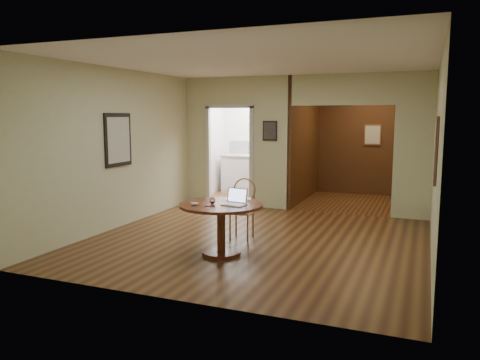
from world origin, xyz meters
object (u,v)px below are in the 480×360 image
at_px(closed_laptop, 238,200).
at_px(open_laptop, 235,200).
at_px(chair, 243,205).
at_px(dining_table, 221,217).

bearing_deg(closed_laptop, open_laptop, -92.16).
relative_size(open_laptop, closed_laptop, 0.92).
distance_m(chair, open_laptop, 0.96).
bearing_deg(chair, closed_laptop, -77.88).
height_order(chair, open_laptop, chair).
bearing_deg(dining_table, closed_laptop, 68.25).
xyz_separation_m(dining_table, closed_laptop, (0.13, 0.32, 0.20)).
bearing_deg(open_laptop, chair, 113.75).
relative_size(dining_table, open_laptop, 3.42).
relative_size(dining_table, closed_laptop, 3.15).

